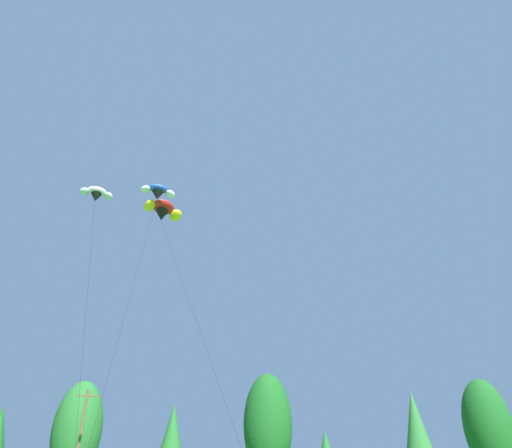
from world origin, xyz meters
The scene contains 9 objects.
treeline_tree_d centered at (-11.33, 59.13, 8.31)m, with size 5.51×5.51×13.73m.
treeline_tree_e centered at (-0.65, 56.70, 6.93)m, with size 4.03×4.03×11.07m.
treeline_tree_f centered at (10.89, 58.21, 9.30)m, with size 5.95×5.95×15.35m.
treeline_tree_h centered at (30.54, 57.87, 8.69)m, with size 4.65×4.65×13.87m.
treeline_tree_i centered at (38.08, 53.84, 9.05)m, with size 5.83×5.83×14.94m.
utility_pole centered at (-9.55, 49.12, 5.79)m, with size 2.20×0.26×11.04m.
parafoil_kite_high_blue_white centered at (-4.49, 32.27, 24.26)m, with size 3.07×14.89×23.39m.
parafoil_kite_mid_red_yellow centered at (-3.96, 33.91, 23.47)m, with size 7.21×17.01×22.84m.
parafoil_kite_far_white centered at (-8.76, 29.13, 21.40)m, with size 4.71×11.66×20.45m.
Camera 1 is at (-2.86, -1.08, 2.36)m, focal length 32.19 mm.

